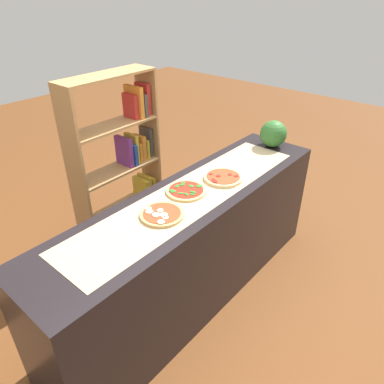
{
  "coord_description": "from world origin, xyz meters",
  "views": [
    {
      "loc": [
        -1.53,
        -1.3,
        2.11
      ],
      "look_at": [
        0.0,
        0.0,
        0.91
      ],
      "focal_mm": 33.34,
      "sensor_mm": 36.0,
      "label": 1
    }
  ],
  "objects_px": {
    "pizza_mozzarella_0": "(162,214)",
    "pizza_pepperoni_2": "(223,178)",
    "bookshelf": "(127,170)",
    "watermelon": "(274,134)",
    "pizza_spinach_1": "(186,190)"
  },
  "relations": [
    {
      "from": "pizza_pepperoni_2",
      "to": "bookshelf",
      "type": "bearing_deg",
      "value": 99.1
    },
    {
      "from": "pizza_mozzarella_0",
      "to": "watermelon",
      "type": "distance_m",
      "value": 1.36
    },
    {
      "from": "watermelon",
      "to": "bookshelf",
      "type": "height_order",
      "value": "bookshelf"
    },
    {
      "from": "pizza_mozzarella_0",
      "to": "watermelon",
      "type": "xyz_separation_m",
      "value": [
        1.35,
        0.02,
        0.1
      ]
    },
    {
      "from": "watermelon",
      "to": "pizza_pepperoni_2",
      "type": "bearing_deg",
      "value": -177.75
    },
    {
      "from": "pizza_mozzarella_0",
      "to": "pizza_spinach_1",
      "type": "relative_size",
      "value": 0.98
    },
    {
      "from": "pizza_pepperoni_2",
      "to": "bookshelf",
      "type": "relative_size",
      "value": 0.18
    },
    {
      "from": "pizza_pepperoni_2",
      "to": "pizza_mozzarella_0",
      "type": "bearing_deg",
      "value": 179.16
    },
    {
      "from": "pizza_mozzarella_0",
      "to": "pizza_pepperoni_2",
      "type": "relative_size",
      "value": 0.97
    },
    {
      "from": "pizza_mozzarella_0",
      "to": "pizza_pepperoni_2",
      "type": "bearing_deg",
      "value": -0.84
    },
    {
      "from": "watermelon",
      "to": "bookshelf",
      "type": "bearing_deg",
      "value": 135.92
    },
    {
      "from": "pizza_pepperoni_2",
      "to": "bookshelf",
      "type": "distance_m",
      "value": 0.92
    },
    {
      "from": "pizza_mozzarella_0",
      "to": "bookshelf",
      "type": "height_order",
      "value": "bookshelf"
    },
    {
      "from": "pizza_mozzarella_0",
      "to": "watermelon",
      "type": "relative_size",
      "value": 1.19
    },
    {
      "from": "pizza_mozzarella_0",
      "to": "bookshelf",
      "type": "distance_m",
      "value": 1.01
    }
  ]
}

